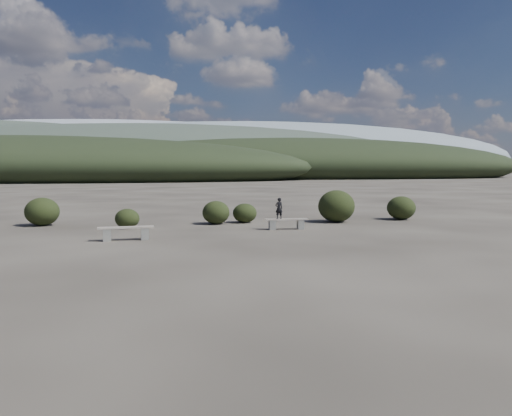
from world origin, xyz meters
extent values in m
plane|color=#2A2621|center=(0.00, 0.00, 0.00)|extent=(1200.00, 1200.00, 0.00)
cube|color=slate|center=(-4.75, 4.33, 0.21)|extent=(0.28, 0.38, 0.41)
cube|color=slate|center=(-3.52, 4.41, 0.21)|extent=(0.28, 0.38, 0.41)
cube|color=gray|center=(-4.13, 4.37, 0.44)|extent=(1.88, 0.51, 0.05)
cube|color=slate|center=(1.40, 6.26, 0.19)|extent=(0.26, 0.35, 0.38)
cube|color=slate|center=(2.55, 6.17, 0.19)|extent=(0.26, 0.35, 0.38)
cube|color=gray|center=(1.97, 6.22, 0.41)|extent=(1.75, 0.49, 0.05)
imported|color=black|center=(1.67, 6.24, 0.85)|extent=(0.33, 0.23, 0.84)
ellipsoid|color=black|center=(-4.27, 7.85, 0.40)|extent=(0.98, 0.98, 0.80)
ellipsoid|color=black|center=(-0.55, 8.70, 0.51)|extent=(1.19, 1.19, 1.02)
ellipsoid|color=black|center=(0.79, 9.01, 0.43)|extent=(1.08, 1.08, 0.86)
ellipsoid|color=black|center=(4.92, 8.46, 0.73)|extent=(1.66, 1.66, 1.45)
ellipsoid|color=black|center=(8.34, 8.88, 0.56)|extent=(1.34, 1.34, 1.12)
ellipsoid|color=black|center=(-7.87, 9.58, 0.60)|extent=(1.42, 1.42, 1.20)
ellipsoid|color=black|center=(-25.00, 90.00, 2.70)|extent=(110.00, 40.00, 12.00)
ellipsoid|color=black|center=(35.00, 110.00, 3.15)|extent=(120.00, 44.00, 14.00)
ellipsoid|color=#303B30|center=(0.00, 160.00, 5.40)|extent=(190.00, 64.00, 24.00)
ellipsoid|color=gray|center=(70.00, 300.00, 9.90)|extent=(340.00, 110.00, 44.00)
ellipsoid|color=#8D939F|center=(-30.00, 400.00, 12.60)|extent=(460.00, 140.00, 56.00)
camera|label=1|loc=(-3.15, -12.92, 2.43)|focal=35.00mm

